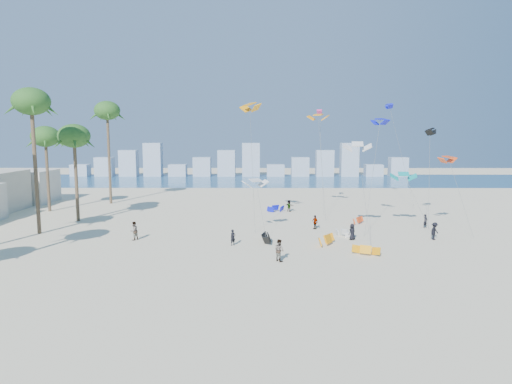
{
  "coord_description": "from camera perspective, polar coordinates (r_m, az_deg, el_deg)",
  "views": [
    {
      "loc": [
        3.25,
        -30.55,
        10.52
      ],
      "look_at": [
        3.0,
        16.0,
        4.5
      ],
      "focal_mm": 31.27,
      "sensor_mm": 36.0,
      "label": 1
    }
  ],
  "objects": [
    {
      "name": "palm_row",
      "position": [
        52.88,
        -27.82,
        7.34
      ],
      "size": [
        10.58,
        44.8,
        15.51
      ],
      "color": "brown",
      "rests_on": "ground"
    },
    {
      "name": "ocean",
      "position": [
        103.14,
        -1.5,
        1.52
      ],
      "size": [
        220.0,
        220.0,
        0.0
      ],
      "primitive_type": "plane",
      "color": "navy",
      "rests_on": "ground"
    },
    {
      "name": "kitesurfer_mid",
      "position": [
        37.54,
        2.98,
        -7.44
      ],
      "size": [
        1.11,
        1.15,
        1.86
      ],
      "primitive_type": "imported",
      "rotation": [
        0.0,
        0.0,
        2.24
      ],
      "color": "gray",
      "rests_on": "ground"
    },
    {
      "name": "flying_kites",
      "position": [
        53.93,
        11.34,
        7.6
      ],
      "size": [
        24.85,
        29.34,
        15.55
      ],
      "color": "silver",
      "rests_on": "ground"
    },
    {
      "name": "kitesurfer_near",
      "position": [
        42.76,
        -2.97,
        -5.82
      ],
      "size": [
        0.67,
        0.65,
        1.54
      ],
      "primitive_type": "imported",
      "rotation": [
        0.0,
        0.0,
        0.72
      ],
      "color": "black",
      "rests_on": "ground"
    },
    {
      "name": "kitesurfers_far",
      "position": [
        49.4,
        6.87,
        -3.97
      ],
      "size": [
        32.32,
        18.09,
        1.88
      ],
      "color": "black",
      "rests_on": "ground"
    },
    {
      "name": "ground",
      "position": [
        32.47,
        -5.56,
        -11.57
      ],
      "size": [
        220.0,
        220.0,
        0.0
      ],
      "primitive_type": "plane",
      "color": "beige",
      "rests_on": "ground"
    },
    {
      "name": "grounded_kites",
      "position": [
        47.78,
        7.85,
        -4.92
      ],
      "size": [
        12.6,
        24.28,
        0.92
      ],
      "color": "orange",
      "rests_on": "ground"
    },
    {
      "name": "distant_skyline",
      "position": [
        112.88,
        -1.95,
        3.59
      ],
      "size": [
        85.0,
        3.0,
        8.4
      ],
      "color": "#9EADBF",
      "rests_on": "ground"
    }
  ]
}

